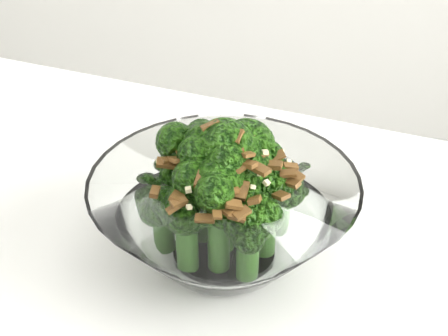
# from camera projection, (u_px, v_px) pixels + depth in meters

# --- Properties ---
(broccoli_dish) EXTENTS (0.20, 0.20, 0.13)m
(broccoli_dish) POSITION_uv_depth(u_px,v_px,m) (224.00, 208.00, 0.48)
(broccoli_dish) COLOR white
(broccoli_dish) RESTS_ON table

